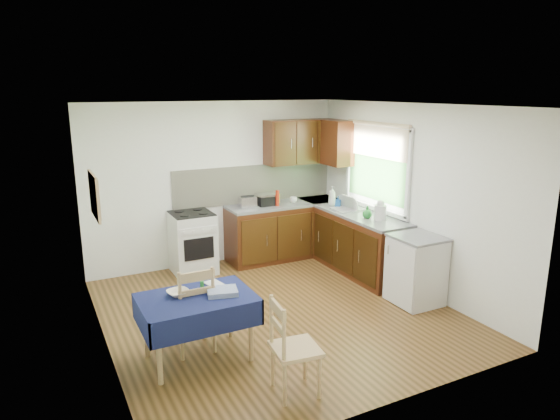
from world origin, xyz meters
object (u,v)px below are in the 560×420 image
chair_far (194,307)px  kettle (380,211)px  toaster (247,202)px  dining_table (197,306)px  dish_rack (348,208)px  sandwich_press (266,199)px  chair_near (291,345)px

chair_far → kettle: (2.93, 0.72, 0.52)m
toaster → dining_table: bearing=-134.4°
chair_far → toaster: 2.75m
dish_rack → chair_far: bearing=-143.7°
toaster → sandwich_press: (0.35, 0.06, -0.00)m
dining_table → kettle: (2.94, 0.88, 0.45)m
chair_near → sandwich_press: 3.69m
chair_near → kettle: (2.39, 1.83, 0.55)m
toaster → kettle: size_ratio=0.91×
chair_near → dining_table: bearing=37.4°
kettle → chair_far: bearing=-166.2°
chair_far → chair_near: (0.54, -1.11, -0.02)m
chair_near → sandwich_press: sandwich_press is taller
sandwich_press → kettle: (1.01, -1.55, 0.04)m
toaster → chair_far: bearing=-136.1°
dish_rack → kettle: bearing=-76.6°
chair_far → sandwich_press: bearing=-129.7°
sandwich_press → dish_rack: dish_rack is taller
chair_far → sandwich_press: (1.92, 2.27, 0.49)m
chair_near → dish_rack: (2.34, 2.53, 0.45)m
toaster → chair_near: bearing=-117.9°
chair_far → toaster: toaster is taller
sandwich_press → dining_table: bearing=-148.8°
dining_table → chair_near: 1.10m
chair_near → sandwich_press: bearing=-15.0°
chair_far → kettle: kettle is taller
dining_table → toaster: bearing=75.1°
chair_far → dish_rack: bearing=-153.3°
chair_far → sandwich_press: size_ratio=3.04×
toaster → kettle: (1.36, -1.49, 0.04)m
chair_near → kettle: kettle is taller
chair_far → dish_rack: dish_rack is taller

